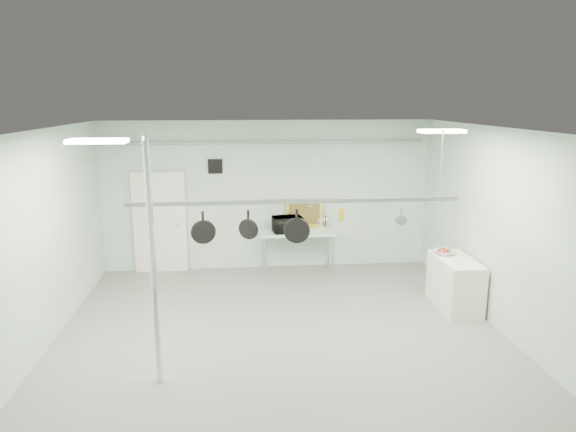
{
  "coord_description": "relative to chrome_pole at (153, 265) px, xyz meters",
  "views": [
    {
      "loc": [
        -0.61,
        -6.83,
        3.62
      ],
      "look_at": [
        0.15,
        1.0,
        1.83
      ],
      "focal_mm": 32.0,
      "sensor_mm": 36.0,
      "label": 1
    }
  ],
  "objects": [
    {
      "name": "floor",
      "position": [
        1.7,
        0.6,
        -1.6
      ],
      "size": [
        8.0,
        8.0,
        0.0
      ],
      "primitive_type": "plane",
      "color": "gray",
      "rests_on": "ground"
    },
    {
      "name": "ceiling",
      "position": [
        1.7,
        0.6,
        1.59
      ],
      "size": [
        7.0,
        8.0,
        0.02
      ],
      "primitive_type": "cube",
      "color": "silver",
      "rests_on": "back_wall"
    },
    {
      "name": "back_wall",
      "position": [
        1.7,
        4.59,
        0.0
      ],
      "size": [
        7.0,
        0.02,
        3.2
      ],
      "primitive_type": "cube",
      "color": "silver",
      "rests_on": "floor"
    },
    {
      "name": "right_wall",
      "position": [
        5.19,
        0.6,
        0.0
      ],
      "size": [
        0.02,
        8.0,
        3.2
      ],
      "primitive_type": "cube",
      "color": "silver",
      "rests_on": "floor"
    },
    {
      "name": "door",
      "position": [
        -0.6,
        4.54,
        -0.55
      ],
      "size": [
        1.1,
        0.1,
        2.2
      ],
      "primitive_type": "cube",
      "color": "silver",
      "rests_on": "floor"
    },
    {
      "name": "wall_vent",
      "position": [
        0.6,
        4.57,
        0.65
      ],
      "size": [
        0.3,
        0.04,
        0.3
      ],
      "primitive_type": "cube",
      "color": "black",
      "rests_on": "back_wall"
    },
    {
      "name": "conduit_pipe",
      "position": [
        1.7,
        4.5,
        1.15
      ],
      "size": [
        6.6,
        0.07,
        0.07
      ],
      "primitive_type": "cylinder",
      "rotation": [
        0.0,
        1.57,
        0.0
      ],
      "color": "gray",
      "rests_on": "back_wall"
    },
    {
      "name": "chrome_pole",
      "position": [
        0.0,
        0.0,
        0.0
      ],
      "size": [
        0.08,
        0.08,
        3.2
      ],
      "primitive_type": "cylinder",
      "color": "silver",
      "rests_on": "floor"
    },
    {
      "name": "prep_table",
      "position": [
        2.3,
        4.2,
        -0.77
      ],
      "size": [
        1.6,
        0.7,
        0.91
      ],
      "color": "silver",
      "rests_on": "floor"
    },
    {
      "name": "side_cabinet",
      "position": [
        4.85,
        2.0,
        -1.15
      ],
      "size": [
        0.6,
        1.2,
        0.9
      ],
      "primitive_type": "cube",
      "color": "white",
      "rests_on": "floor"
    },
    {
      "name": "pot_rack",
      "position": [
        1.9,
        0.9,
        0.63
      ],
      "size": [
        4.8,
        0.06,
        1.0
      ],
      "color": "#B7B7BC",
      "rests_on": "ceiling"
    },
    {
      "name": "light_panel_left",
      "position": [
        -0.5,
        -0.2,
        1.56
      ],
      "size": [
        0.65,
        0.3,
        0.05
      ],
      "primitive_type": "cube",
      "color": "white",
      "rests_on": "ceiling"
    },
    {
      "name": "light_panel_right",
      "position": [
        4.1,
        1.2,
        1.56
      ],
      "size": [
        0.65,
        0.3,
        0.05
      ],
      "primitive_type": "cube",
      "color": "white",
      "rests_on": "ceiling"
    },
    {
      "name": "microwave",
      "position": [
        2.08,
        4.13,
        -0.53
      ],
      "size": [
        0.65,
        0.48,
        0.33
      ],
      "primitive_type": "imported",
      "rotation": [
        0.0,
        0.0,
        3.28
      ],
      "color": "black",
      "rests_on": "prep_table"
    },
    {
      "name": "coffee_canister",
      "position": [
        2.22,
        4.18,
        -0.58
      ],
      "size": [
        0.25,
        0.25,
        0.23
      ],
      "primitive_type": "cylinder",
      "rotation": [
        0.0,
        0.0,
        0.36
      ],
      "color": "silver",
      "rests_on": "prep_table"
    },
    {
      "name": "painting_large",
      "position": [
        2.48,
        4.5,
        -0.41
      ],
      "size": [
        0.78,
        0.16,
        0.58
      ],
      "primitive_type": "cube",
      "rotation": [
        -0.14,
        0.0,
        -0.04
      ],
      "color": "yellow",
      "rests_on": "prep_table"
    },
    {
      "name": "painting_small",
      "position": [
        2.81,
        4.5,
        -0.57
      ],
      "size": [
        0.3,
        0.09,
        0.25
      ],
      "primitive_type": "cube",
      "rotation": [
        -0.17,
        0.0,
        0.02
      ],
      "color": "#332112",
      "rests_on": "prep_table"
    },
    {
      "name": "fruit_bowl",
      "position": [
        4.74,
        2.28,
        -0.66
      ],
      "size": [
        0.4,
        0.4,
        0.08
      ],
      "primitive_type": "imported",
      "rotation": [
        0.0,
        0.0,
        0.18
      ],
      "color": "silver",
      "rests_on": "side_cabinet"
    },
    {
      "name": "skillet_left",
      "position": [
        0.57,
        0.9,
        0.26
      ],
      "size": [
        0.35,
        0.11,
        0.46
      ],
      "primitive_type": null,
      "rotation": [
        0.0,
        0.0,
        0.15
      ],
      "color": "black",
      "rests_on": "pot_rack"
    },
    {
      "name": "skillet_mid",
      "position": [
        1.21,
        0.9,
        0.28
      ],
      "size": [
        0.3,
        0.18,
        0.42
      ],
      "primitive_type": null,
      "rotation": [
        0.0,
        0.0,
        -0.42
      ],
      "color": "black",
      "rests_on": "pot_rack"
    },
    {
      "name": "skillet_right",
      "position": [
        1.91,
        0.9,
        0.23
      ],
      "size": [
        0.38,
        0.11,
        0.51
      ],
      "primitive_type": null,
      "rotation": [
        0.0,
        0.0,
        -0.14
      ],
      "color": "black",
      "rests_on": "pot_rack"
    },
    {
      "name": "whisk",
      "position": [
        2.3,
        0.9,
        0.31
      ],
      "size": [
        0.19,
        0.19,
        0.34
      ],
      "primitive_type": null,
      "rotation": [
        0.0,
        0.0,
        0.16
      ],
      "color": "#ACACB0",
      "rests_on": "pot_rack"
    },
    {
      "name": "grater",
      "position": [
        2.56,
        0.9,
        0.39
      ],
      "size": [
        0.08,
        0.03,
        0.2
      ],
      "primitive_type": null,
      "rotation": [
        0.0,
        0.0,
        -0.2
      ],
      "color": "gold",
      "rests_on": "pot_rack"
    },
    {
      "name": "saucepan",
      "position": [
        3.45,
        0.9,
        0.35
      ],
      "size": [
        0.17,
        0.14,
        0.27
      ],
      "primitive_type": null,
      "rotation": [
        0.0,
        0.0,
        0.43
      ],
      "color": "#B8B8BD",
      "rests_on": "pot_rack"
    },
    {
      "name": "fruit_cluster",
      "position": [
        4.74,
        2.28,
        -0.62
      ],
      "size": [
        0.24,
        0.24,
        0.09
      ],
      "primitive_type": null,
      "color": "#AC0F23",
      "rests_on": "fruit_bowl"
    }
  ]
}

